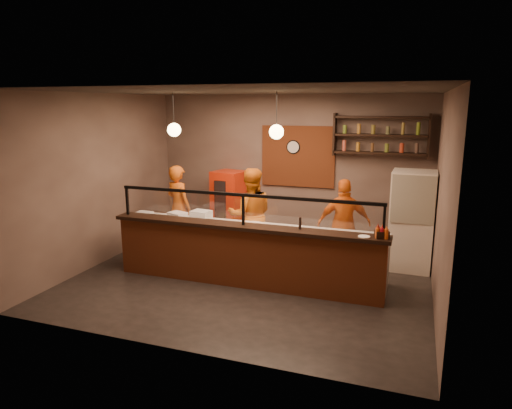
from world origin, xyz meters
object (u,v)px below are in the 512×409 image
at_px(wall_clock, 293,147).
at_px(cook_left, 179,207).
at_px(fridge, 411,221).
at_px(pizza_dough, 251,225).
at_px(condiment_caddy, 382,234).
at_px(pepper_mill, 300,223).
at_px(cook_right, 344,224).
at_px(cook_mid, 251,215).
at_px(red_cooler, 230,206).

xyz_separation_m(wall_clock, cook_left, (-2.13, -1.26, -1.22)).
bearing_deg(wall_clock, cook_left, -149.44).
xyz_separation_m(fridge, pizza_dough, (-2.67, -1.23, -0.01)).
height_order(cook_left, condiment_caddy, cook_left).
bearing_deg(pepper_mill, cook_left, 154.05).
bearing_deg(cook_left, condiment_caddy, -177.37).
bearing_deg(fridge, cook_right, -161.67).
xyz_separation_m(wall_clock, condiment_caddy, (2.10, -2.77, -0.99)).
xyz_separation_m(wall_clock, cook_mid, (-0.44, -1.49, -1.19)).
distance_m(wall_clock, pepper_mill, 2.98).
xyz_separation_m(wall_clock, pepper_mill, (0.84, -2.70, -0.94)).
bearing_deg(condiment_caddy, red_cooler, 144.58).
bearing_deg(fridge, wall_clock, 160.87).
bearing_deg(condiment_caddy, fridge, 77.66).
xyz_separation_m(wall_clock, fridge, (2.50, -0.94, -1.18)).
relative_size(wall_clock, cook_left, 0.17).
relative_size(fridge, red_cooler, 1.18).
bearing_deg(pizza_dough, cook_left, 154.84).
bearing_deg(condiment_caddy, cook_right, 117.59).
height_order(cook_right, fridge, fridge).
distance_m(wall_clock, red_cooler, 1.92).
bearing_deg(cook_mid, cook_left, -31.26).
relative_size(cook_left, pizza_dough, 3.34).
bearing_deg(red_cooler, pepper_mill, -35.43).
height_order(fridge, pepper_mill, fridge).
distance_m(cook_left, condiment_caddy, 4.50).
distance_m(wall_clock, cook_right, 2.25).
bearing_deg(cook_right, cook_mid, -12.07).
xyz_separation_m(cook_right, red_cooler, (-2.69, 0.99, -0.06)).
distance_m(cook_mid, condiment_caddy, 2.85).
distance_m(cook_mid, cook_right, 1.78).
bearing_deg(cook_left, pepper_mill, 176.41).
relative_size(cook_left, red_cooler, 1.14).
bearing_deg(fridge, red_cooler, 172.23).
xyz_separation_m(cook_right, fridge, (1.17, 0.35, 0.08)).
xyz_separation_m(wall_clock, red_cooler, (-1.36, -0.31, -1.32)).
xyz_separation_m(cook_left, cook_mid, (1.69, -0.24, 0.02)).
bearing_deg(red_cooler, cook_mid, -39.99).
bearing_deg(wall_clock, cook_mid, -106.32).
bearing_deg(cook_mid, condiment_caddy, 129.87).
height_order(wall_clock, fridge, wall_clock).
height_order(fridge, pizza_dough, fridge).
bearing_deg(fridge, cook_left, -174.59).
xyz_separation_m(cook_left, pepper_mill, (2.96, -1.44, 0.27)).
bearing_deg(wall_clock, red_cooler, -167.17).
xyz_separation_m(red_cooler, condiment_caddy, (3.46, -2.46, 0.34)).
bearing_deg(pepper_mill, pizza_dough, 152.56).
distance_m(red_cooler, pizza_dough, 2.21).
height_order(cook_mid, pepper_mill, cook_mid).
bearing_deg(pizza_dough, condiment_caddy, -14.72).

